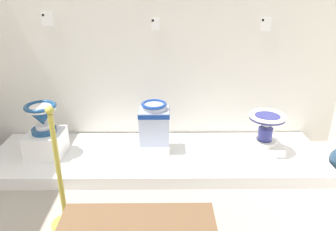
# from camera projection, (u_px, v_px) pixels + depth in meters

# --- Properties ---
(wall_back) EXTENTS (4.58, 0.06, 3.18)m
(wall_back) POSITION_uv_depth(u_px,v_px,m) (156.00, 12.00, 3.53)
(wall_back) COLOR silver
(wall_back) RESTS_ON ground_plane
(display_platform) EXTENTS (3.65, 1.01, 0.13)m
(display_platform) POSITION_uv_depth(u_px,v_px,m) (157.00, 158.00, 3.60)
(display_platform) COLOR white
(display_platform) RESTS_ON ground_plane
(plinth_block_pale_glazed) EXTENTS (0.38, 0.39, 0.27)m
(plinth_block_pale_glazed) POSITION_uv_depth(u_px,v_px,m) (46.00, 144.00, 3.49)
(plinth_block_pale_glazed) COLOR white
(plinth_block_pale_glazed) RESTS_ON display_platform
(antique_toilet_pale_glazed) EXTENTS (0.33, 0.33, 0.32)m
(antique_toilet_pale_glazed) POSITION_uv_depth(u_px,v_px,m) (42.00, 116.00, 3.36)
(antique_toilet_pale_glazed) COLOR navy
(antique_toilet_pale_glazed) RESTS_ON plinth_block_pale_glazed
(plinth_block_tall_cobalt) EXTENTS (0.33, 0.29, 0.09)m
(plinth_block_tall_cobalt) POSITION_uv_depth(u_px,v_px,m) (155.00, 146.00, 3.62)
(plinth_block_tall_cobalt) COLOR white
(plinth_block_tall_cobalt) RESTS_ON display_platform
(antique_toilet_tall_cobalt) EXTENTS (0.33, 0.28, 0.47)m
(antique_toilet_tall_cobalt) POSITION_uv_depth(u_px,v_px,m) (154.00, 122.00, 3.51)
(antique_toilet_tall_cobalt) COLOR #B1BDDD
(antique_toilet_tall_cobalt) RESTS_ON plinth_block_tall_cobalt
(plinth_block_leftmost) EXTENTS (0.38, 0.31, 0.10)m
(plinth_block_leftmost) POSITION_uv_depth(u_px,v_px,m) (263.00, 148.00, 3.58)
(plinth_block_leftmost) COLOR white
(plinth_block_leftmost) RESTS_ON display_platform
(antique_toilet_leftmost) EXTENTS (0.40, 0.40, 0.35)m
(antique_toilet_leftmost) POSITION_uv_depth(u_px,v_px,m) (267.00, 123.00, 3.47)
(antique_toilet_leftmost) COLOR white
(antique_toilet_leftmost) RESTS_ON plinth_block_leftmost
(info_placard_first) EXTENTS (0.13, 0.01, 0.15)m
(info_placard_first) POSITION_uv_depth(u_px,v_px,m) (47.00, 19.00, 3.51)
(info_placard_first) COLOR white
(info_placard_second) EXTENTS (0.09, 0.01, 0.13)m
(info_placard_second) POSITION_uv_depth(u_px,v_px,m) (155.00, 24.00, 3.54)
(info_placard_second) COLOR white
(info_placard_third) EXTENTS (0.12, 0.01, 0.15)m
(info_placard_third) POSITION_uv_depth(u_px,v_px,m) (266.00, 24.00, 3.55)
(info_placard_third) COLOR white
(stanchion_post_near_left) EXTENTS (0.25, 0.25, 1.07)m
(stanchion_post_near_left) POSITION_uv_depth(u_px,v_px,m) (62.00, 192.00, 2.57)
(stanchion_post_near_left) COLOR gold
(stanchion_post_near_left) RESTS_ON ground_plane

